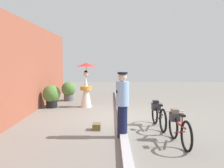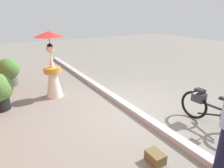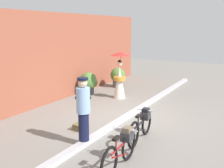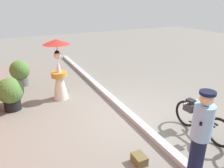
{
  "view_description": "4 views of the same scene",
  "coord_description": "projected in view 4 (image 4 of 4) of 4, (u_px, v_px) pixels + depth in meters",
  "views": [
    {
      "loc": [
        -8.93,
        0.31,
        2.0
      ],
      "look_at": [
        0.51,
        0.29,
        1.14
      ],
      "focal_mm": 40.78,
      "sensor_mm": 36.0,
      "label": 1
    },
    {
      "loc": [
        -3.63,
        2.76,
        2.38
      ],
      "look_at": [
        -0.05,
        0.61,
        0.87
      ],
      "focal_mm": 31.55,
      "sensor_mm": 36.0,
      "label": 2
    },
    {
      "loc": [
        -7.47,
        -3.7,
        2.9
      ],
      "look_at": [
        -0.2,
        0.51,
        1.09
      ],
      "focal_mm": 42.76,
      "sensor_mm": 36.0,
      "label": 3
    },
    {
      "loc": [
        -4.61,
        2.76,
        3.09
      ],
      "look_at": [
        0.29,
        0.39,
        0.93
      ],
      "focal_mm": 35.25,
      "sensor_mm": 36.0,
      "label": 4
    }
  ],
  "objects": [
    {
      "name": "potted_plant_by_door",
      "position": [
        20.0,
        72.0,
        8.07
      ],
      "size": [
        0.73,
        0.71,
        0.96
      ],
      "color": "#59595B",
      "rests_on": "ground_plane"
    },
    {
      "name": "backpack_on_pavement",
      "position": [
        140.0,
        159.0,
        4.36
      ],
      "size": [
        0.32,
        0.23,
        0.19
      ],
      "color": "brown",
      "rests_on": "ground_plane"
    },
    {
      "name": "ground_plane",
      "position": [
        129.0,
        116.0,
        6.11
      ],
      "size": [
        30.0,
        30.0,
        0.0
      ],
      "primitive_type": "plane",
      "color": "gray"
    },
    {
      "name": "sidewalk_curb",
      "position": [
        129.0,
        114.0,
        6.09
      ],
      "size": [
        14.0,
        0.2,
        0.12
      ],
      "primitive_type": "cube",
      "color": "#B2B2B7",
      "rests_on": "ground_plane"
    },
    {
      "name": "potted_plant_small",
      "position": [
        11.0,
        92.0,
        6.31
      ],
      "size": [
        0.77,
        0.75,
        0.97
      ],
      "color": "black",
      "rests_on": "ground_plane"
    },
    {
      "name": "person_with_parasol",
      "position": [
        59.0,
        70.0,
        6.85
      ],
      "size": [
        0.83,
        0.83,
        1.92
      ],
      "color": "silver",
      "rests_on": "ground_plane"
    },
    {
      "name": "person_officer",
      "position": [
        201.0,
        134.0,
        3.73
      ],
      "size": [
        0.34,
        0.35,
        1.71
      ],
      "color": "#141938",
      "rests_on": "ground_plane"
    },
    {
      "name": "bicycle_near_officer",
      "position": [
        199.0,
        118.0,
        5.21
      ],
      "size": [
        1.64,
        0.48,
        0.77
      ],
      "color": "black",
      "rests_on": "ground_plane"
    }
  ]
}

